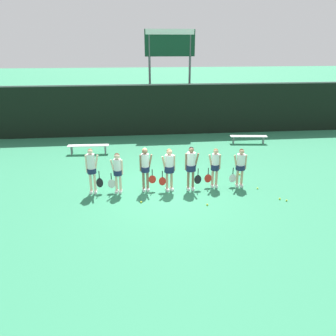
# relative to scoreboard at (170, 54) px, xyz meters

# --- Properties ---
(ground_plane) EXTENTS (140.00, 140.00, 0.00)m
(ground_plane) POSITION_rel_scoreboard_xyz_m (-1.19, -9.87, -4.88)
(ground_plane) COLOR #2D7F56
(fence_windscreen) EXTENTS (60.00, 0.08, 3.19)m
(fence_windscreen) POSITION_rel_scoreboard_xyz_m (-1.19, -1.42, -3.27)
(fence_windscreen) COLOR black
(fence_windscreen) RESTS_ON ground_plane
(scoreboard) EXTENTS (3.18, 0.15, 6.33)m
(scoreboard) POSITION_rel_scoreboard_xyz_m (0.00, 0.00, 0.00)
(scoreboard) COLOR #515156
(scoreboard) RESTS_ON ground_plane
(bench_courtside) EXTENTS (2.17, 0.45, 0.48)m
(bench_courtside) POSITION_rel_scoreboard_xyz_m (-4.89, -4.88, -4.47)
(bench_courtside) COLOR silver
(bench_courtside) RESTS_ON ground_plane
(bench_far) EXTENTS (2.16, 0.61, 0.46)m
(bench_far) POSITION_rel_scoreboard_xyz_m (4.19, -3.94, -4.48)
(bench_far) COLOR silver
(bench_far) RESTS_ON ground_plane
(player_0) EXTENTS (0.62, 0.34, 1.81)m
(player_0) POSITION_rel_scoreboard_xyz_m (-4.13, -9.83, -3.82)
(player_0) COLOR beige
(player_0) RESTS_ON ground_plane
(player_1) EXTENTS (0.63, 0.34, 1.63)m
(player_1) POSITION_rel_scoreboard_xyz_m (-3.15, -9.90, -3.93)
(player_1) COLOR beige
(player_1) RESTS_ON ground_plane
(player_2) EXTENTS (0.64, 0.34, 1.78)m
(player_2) POSITION_rel_scoreboard_xyz_m (-2.07, -9.84, -3.83)
(player_2) COLOR #8C664C
(player_2) RESTS_ON ground_plane
(player_3) EXTENTS (0.66, 0.40, 1.74)m
(player_3) POSITION_rel_scoreboard_xyz_m (-1.14, -9.92, -3.84)
(player_3) COLOR tan
(player_3) RESTS_ON ground_plane
(player_4) EXTENTS (0.67, 0.39, 1.79)m
(player_4) POSITION_rel_scoreboard_xyz_m (-0.27, -9.94, -3.81)
(player_4) COLOR #8C664C
(player_4) RESTS_ON ground_plane
(player_5) EXTENTS (0.63, 0.34, 1.64)m
(player_5) POSITION_rel_scoreboard_xyz_m (0.73, -9.78, -3.93)
(player_5) COLOR tan
(player_5) RESTS_ON ground_plane
(player_6) EXTENTS (0.67, 0.38, 1.61)m
(player_6) POSITION_rel_scoreboard_xyz_m (1.76, -9.83, -3.94)
(player_6) COLOR tan
(player_6) RESTS_ON ground_plane
(tennis_ball_0) EXTENTS (0.07, 0.07, 0.07)m
(tennis_ball_0) POSITION_rel_scoreboard_xyz_m (2.43, -10.20, -4.85)
(tennis_ball_0) COLOR #CCE033
(tennis_ball_0) RESTS_ON ground_plane
(tennis_ball_1) EXTENTS (0.07, 0.07, 0.07)m
(tennis_ball_1) POSITION_rel_scoreboard_xyz_m (0.09, -11.39, -4.85)
(tennis_ball_1) COLOR #CCE033
(tennis_ball_1) RESTS_ON ground_plane
(tennis_ball_2) EXTENTS (0.07, 0.07, 0.07)m
(tennis_ball_2) POSITION_rel_scoreboard_xyz_m (3.12, -11.37, -4.85)
(tennis_ball_2) COLOR #CCE033
(tennis_ball_2) RESTS_ON ground_plane
(tennis_ball_3) EXTENTS (0.07, 0.07, 0.07)m
(tennis_ball_3) POSITION_rel_scoreboard_xyz_m (2.92, -11.22, -4.85)
(tennis_ball_3) COLOR #CCE033
(tennis_ball_3) RESTS_ON ground_plane
(tennis_ball_4) EXTENTS (0.07, 0.07, 0.07)m
(tennis_ball_4) POSITION_rel_scoreboard_xyz_m (2.18, -8.66, -4.85)
(tennis_ball_4) COLOR #CCE033
(tennis_ball_4) RESTS_ON ground_plane
(tennis_ball_5) EXTENTS (0.07, 0.07, 0.07)m
(tennis_ball_5) POSITION_rel_scoreboard_xyz_m (-2.29, -10.93, -4.85)
(tennis_ball_5) COLOR #CCE033
(tennis_ball_5) RESTS_ON ground_plane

